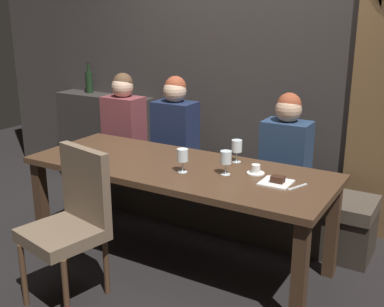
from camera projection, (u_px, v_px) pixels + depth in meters
name	position (u px, v px, depth m)	size (l,w,h in m)	color
ground	(178.00, 259.00, 3.59)	(9.00, 9.00, 0.00)	black
back_wall_tiled	(251.00, 45.00, 4.16)	(6.00, 0.12, 3.00)	#383330
back_counter	(106.00, 139.00, 5.06)	(1.10, 0.28, 0.95)	#2F2B29
dining_table	(178.00, 177.00, 3.40)	(2.20, 0.84, 0.74)	#412B1C
banquette_bench	(221.00, 200.00, 4.10)	(2.50, 0.44, 0.45)	#312A23
chair_near_side	(72.00, 216.00, 2.99)	(0.52, 0.52, 0.98)	#4C3321
diner_redhead	(124.00, 118.00, 4.46)	(0.36, 0.24, 0.79)	brown
diner_bearded	(175.00, 126.00, 4.13)	(0.36, 0.24, 0.81)	#192342
diner_far_end	(286.00, 144.00, 3.68)	(0.36, 0.24, 0.75)	navy
wine_bottle_dark_red	(89.00, 81.00, 5.02)	(0.08, 0.08, 0.33)	black
wine_glass_end_left	(237.00, 147.00, 3.42)	(0.08, 0.08, 0.16)	silver
wine_glass_center_front	(182.00, 156.00, 3.21)	(0.08, 0.08, 0.16)	silver
wine_glass_far_right	(226.00, 158.00, 3.16)	(0.08, 0.08, 0.16)	silver
espresso_cup	(256.00, 170.00, 3.20)	(0.12, 0.12, 0.06)	white
dessert_plate	(277.00, 181.00, 3.03)	(0.19, 0.19, 0.05)	white
fork_on_table	(297.00, 187.00, 2.96)	(0.02, 0.17, 0.01)	silver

